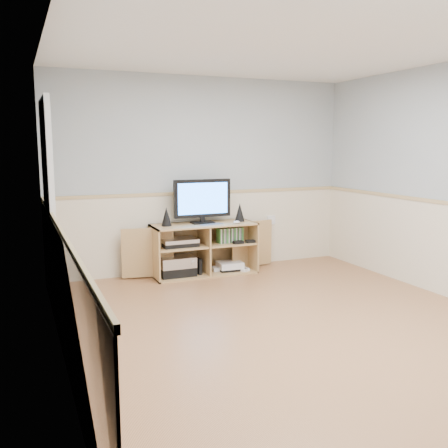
% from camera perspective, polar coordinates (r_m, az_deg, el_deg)
% --- Properties ---
extents(room, '(4.04, 4.54, 2.54)m').
position_cam_1_polar(room, '(4.57, 6.28, 3.72)').
color(room, tan).
rests_on(room, ground).
extents(media_cabinet, '(2.06, 0.49, 0.65)m').
position_cam_1_polar(media_cabinet, '(6.41, -2.48, -2.71)').
color(media_cabinet, tan).
rests_on(media_cabinet, floor).
extents(monitor, '(0.75, 0.18, 0.56)m').
position_cam_1_polar(monitor, '(6.30, -2.49, 2.80)').
color(monitor, black).
rests_on(monitor, media_cabinet).
extents(speaker_left, '(0.13, 0.13, 0.23)m').
position_cam_1_polar(speaker_left, '(6.15, -6.60, 0.85)').
color(speaker_left, black).
rests_on(speaker_left, media_cabinet).
extents(speaker_right, '(0.13, 0.13, 0.24)m').
position_cam_1_polar(speaker_right, '(6.49, 1.81, 1.35)').
color(speaker_right, black).
rests_on(speaker_right, media_cabinet).
extents(keyboard, '(0.31, 0.18, 0.01)m').
position_cam_1_polar(keyboard, '(6.19, -1.37, -0.07)').
color(keyboard, silver).
rests_on(keyboard, media_cabinet).
extents(mouse, '(0.11, 0.09, 0.04)m').
position_cam_1_polar(mouse, '(6.31, 1.44, 0.22)').
color(mouse, white).
rests_on(mouse, media_cabinet).
extents(av_components, '(0.52, 0.33, 0.47)m').
position_cam_1_polar(av_components, '(6.27, -5.32, -4.08)').
color(av_components, black).
rests_on(av_components, media_cabinet).
extents(game_consoles, '(0.45, 0.30, 0.11)m').
position_cam_1_polar(game_consoles, '(6.52, 0.55, -4.85)').
color(game_consoles, white).
rests_on(game_consoles, media_cabinet).
extents(game_cases, '(0.33, 0.14, 0.19)m').
position_cam_1_polar(game_cases, '(6.43, 0.67, -1.26)').
color(game_cases, '#3F8C3F').
rests_on(game_cases, media_cabinet).
extents(wall_outlet, '(0.12, 0.03, 0.12)m').
position_cam_1_polar(wall_outlet, '(6.98, 5.40, 0.47)').
color(wall_outlet, white).
rests_on(wall_outlet, wall_back).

